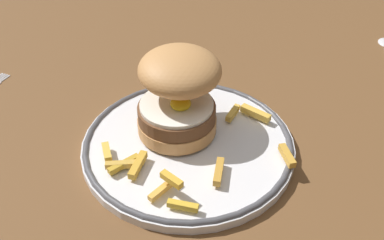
% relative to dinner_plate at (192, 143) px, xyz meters
% --- Properties ---
extents(ground_plane, '(1.43, 1.04, 0.04)m').
position_rel_dinner_plate_xyz_m(ground_plane, '(-0.01, -0.01, -0.03)').
color(ground_plane, brown).
extents(dinner_plate, '(0.27, 0.27, 0.02)m').
position_rel_dinner_plate_xyz_m(dinner_plate, '(0.00, 0.00, 0.00)').
color(dinner_plate, silver).
rests_on(dinner_plate, ground_plane).
extents(burger, '(0.13, 0.14, 0.10)m').
position_rel_dinner_plate_xyz_m(burger, '(-0.01, 0.03, 0.06)').
color(burger, tan).
rests_on(burger, dinner_plate).
extents(fries_pile, '(0.23, 0.25, 0.02)m').
position_rel_dinner_plate_xyz_m(fries_pile, '(0.00, 0.00, 0.01)').
color(fries_pile, gold).
rests_on(fries_pile, dinner_plate).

